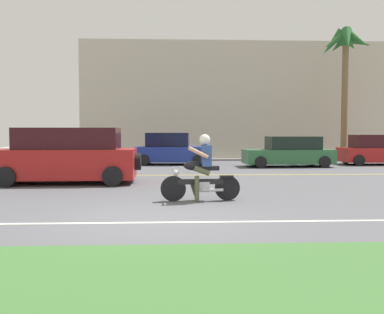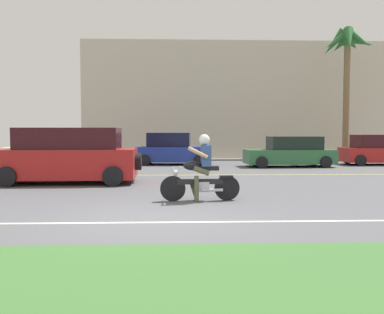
% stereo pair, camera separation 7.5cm
% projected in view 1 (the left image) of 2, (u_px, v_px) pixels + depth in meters
% --- Properties ---
extents(ground, '(56.00, 30.00, 0.04)m').
position_uv_depth(ground, '(160.00, 196.00, 11.39)').
color(ground, '#545459').
extents(grass_median, '(56.00, 3.80, 0.06)m').
position_uv_depth(grass_median, '(137.00, 297.00, 4.30)').
color(grass_median, '#3D6B33').
rests_on(grass_median, ground).
extents(lane_line_near, '(50.40, 0.12, 0.01)m').
position_uv_depth(lane_line_near, '(154.00, 222.00, 7.98)').
color(lane_line_near, silver).
rests_on(lane_line_near, ground).
extents(lane_line_far, '(50.40, 0.12, 0.01)m').
position_uv_depth(lane_line_far, '(164.00, 175.00, 16.72)').
color(lane_line_far, yellow).
rests_on(lane_line_far, ground).
extents(motorcyclist, '(1.98, 0.65, 1.66)m').
position_uv_depth(motorcyclist, '(201.00, 173.00, 10.47)').
color(motorcyclist, black).
rests_on(motorcyclist, ground).
extents(suv_nearby, '(4.78, 2.25, 1.85)m').
position_uv_depth(suv_nearby, '(68.00, 156.00, 14.12)').
color(suv_nearby, '#AD1E1E').
rests_on(suv_nearby, ground).
extents(parked_car_0, '(4.34, 1.98, 1.64)m').
position_uv_depth(parked_car_0, '(47.00, 151.00, 21.37)').
color(parked_car_0, white).
rests_on(parked_car_0, ground).
extents(parked_car_1, '(3.92, 2.21, 1.67)m').
position_uv_depth(parked_car_1, '(171.00, 150.00, 22.29)').
color(parked_car_1, navy).
rests_on(parked_car_1, ground).
extents(parked_car_2, '(4.35, 1.96, 1.49)m').
position_uv_depth(parked_car_2, '(289.00, 152.00, 20.85)').
color(parked_car_2, '#2D663D').
rests_on(parked_car_2, ground).
extents(parked_car_3, '(4.05, 1.87, 1.57)m').
position_uv_depth(parked_car_3, '(378.00, 151.00, 22.17)').
color(parked_car_3, '#AD1E1E').
rests_on(parked_car_3, ground).
extents(palm_tree_0, '(3.20, 3.15, 7.79)m').
position_uv_depth(palm_tree_0, '(346.00, 51.00, 24.73)').
color(palm_tree_0, brown).
rests_on(palm_tree_0, ground).
extents(building_far, '(19.97, 4.00, 7.60)m').
position_uv_depth(building_far, '(231.00, 102.00, 29.30)').
color(building_far, beige).
rests_on(building_far, ground).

